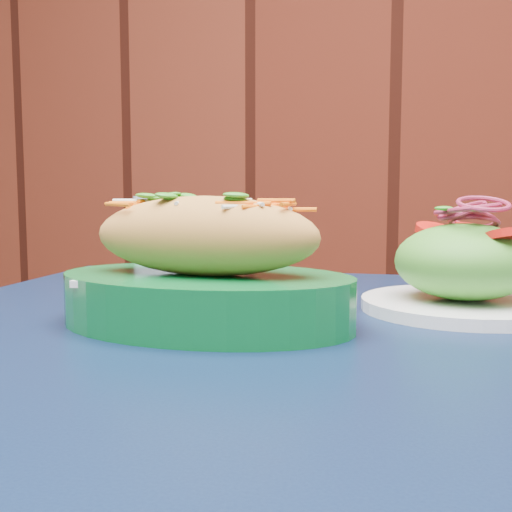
% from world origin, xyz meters
% --- Properties ---
extents(cafe_table, '(0.90, 0.90, 0.75)m').
position_xyz_m(cafe_table, '(0.47, 1.81, 0.66)').
color(cafe_table, black).
rests_on(cafe_table, ground).
extents(banh_mi_basket, '(0.28, 0.19, 0.13)m').
position_xyz_m(banh_mi_basket, '(0.39, 1.80, 0.80)').
color(banh_mi_basket, '#085D27').
rests_on(banh_mi_basket, cafe_table).
extents(salad_plate, '(0.21, 0.21, 0.12)m').
position_xyz_m(salad_plate, '(0.61, 1.96, 0.79)').
color(salad_plate, white).
rests_on(salad_plate, cafe_table).
extents(water_glass, '(0.07, 0.07, 0.11)m').
position_xyz_m(water_glass, '(0.21, 2.06, 0.81)').
color(water_glass, silver).
rests_on(water_glass, cafe_table).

